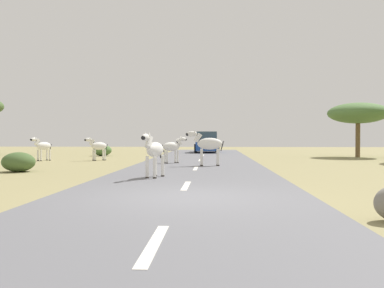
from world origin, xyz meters
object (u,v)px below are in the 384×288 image
Objects in this scene: zebra_0 at (154,150)px; car_0 at (206,143)px; zebra_3 at (208,144)px; zebra_2 at (98,146)px; bush_0 at (102,150)px; zebra_4 at (173,147)px; zebra_1 at (43,146)px; bush_2 at (18,162)px; tree_3 at (358,113)px.

car_0 reaches higher than zebra_0.
zebra_3 is 15.58m from car_0.
zebra_2 reaches higher than bush_0.
zebra_0 reaches higher than zebra_4.
zebra_0 is 7.26m from zebra_4.
car_0 is (9.12, 11.46, 0.02)m from zebra_1.
zebra_4 is 10.18m from bush_0.
car_0 is 19.89m from bush_2.
zebra_2 is at bearing -77.18° from bush_0.
zebra_1 is 14.65m from car_0.
bush_0 is at bearing -145.96° from car_0.
zebra_1 is 3.09m from zebra_2.
zebra_3 is (6.39, -4.57, 0.22)m from zebra_2.
zebra_0 is 0.35× the size of car_0.
zebra_1 is at bearing 62.22° from zebra_3.
tree_3 is at bearing -34.09° from car_0.
tree_3 reaches higher than zebra_4.
zebra_4 is 13.86m from car_0.
zebra_4 is 7.39m from bush_2.
tree_3 is (10.29, -6.27, 2.09)m from car_0.
zebra_1 is 7.43m from bush_2.
zebra_3 reaches higher than zebra_1.
zebra_3 is at bearing -92.05° from zebra_0.
car_0 reaches higher than bush_2.
bush_2 is at bearing 107.92° from zebra_3.
car_0 is 9.15m from bush_0.
bush_0 is at bearing -29.18° from zebra_2.
zebra_3 is at bearing -176.50° from zebra_1.
car_0 is 12.23m from tree_3.
bush_2 is at bearing -84.55° from zebra_4.
car_0 reaches higher than bush_0.
zebra_4 reaches higher than bush_0.
car_0 is at bearing 69.21° from bush_2.
car_0 is 3.36× the size of bush_0.
zebra_1 is 1.06× the size of bush_0.
tree_3 reaches higher than zebra_1.
zebra_1 is 8.01m from zebra_4.
zebra_1 is at bearing -142.03° from zebra_4.
zebra_0 is 1.14× the size of zebra_2.
zebra_0 is 1.14× the size of zebra_4.
bush_0 is 1.02× the size of bush_2.
tree_3 reaches higher than bush_0.
zebra_0 is at bearing 156.13° from zebra_1.
tree_3 reaches higher than bush_2.
zebra_0 is 1.12× the size of zebra_1.
zebra_0 is at bearing 158.80° from zebra_3.
tree_3 is (11.62, 14.77, 1.99)m from zebra_0.
car_0 is (1.34, 21.04, -0.09)m from zebra_0.
zebra_1 is at bearing -106.73° from bush_0.
zebra_4 is (7.67, -2.32, 0.04)m from zebra_1.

